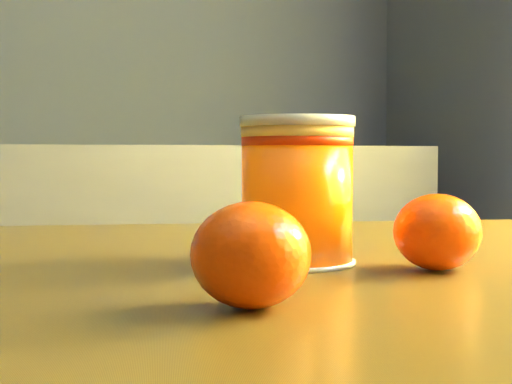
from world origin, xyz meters
name	(u,v)px	position (x,y,z in m)	size (l,w,h in m)	color
juice_glass	(297,192)	(0.87, 0.19, 0.85)	(0.09, 0.09, 0.11)	#FF5D05
orange_front	(251,255)	(0.79, 0.05, 0.82)	(0.07, 0.07, 0.06)	#FF4605
orange_back	(437,232)	(0.96, 0.13, 0.82)	(0.06, 0.06, 0.06)	#FF4605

